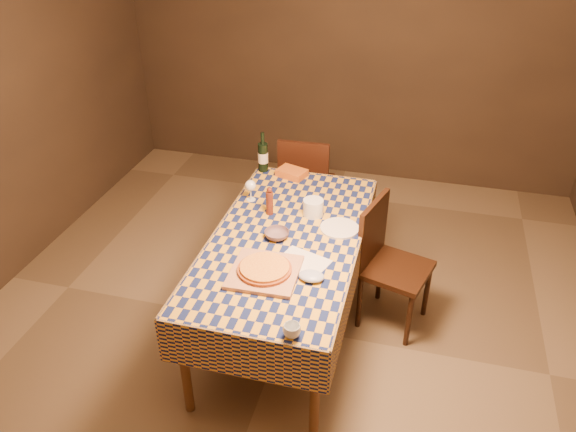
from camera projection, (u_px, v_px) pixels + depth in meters
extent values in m
plane|color=brown|center=(286.00, 327.00, 3.99)|extent=(5.00, 5.00, 0.00)
cube|color=#34271D|center=(353.00, 45.00, 5.33)|extent=(4.50, 0.10, 2.70)
cylinder|color=brown|center=(184.00, 364.00, 3.19)|extent=(0.06, 0.06, 0.75)
cylinder|color=brown|center=(315.00, 391.00, 3.03)|extent=(0.06, 0.06, 0.75)
cylinder|color=brown|center=(267.00, 216.00, 4.55)|extent=(0.06, 0.06, 0.75)
cylinder|color=brown|center=(360.00, 229.00, 4.39)|extent=(0.06, 0.06, 0.75)
cube|color=brown|center=(286.00, 241.00, 3.60)|extent=(0.90, 1.80, 0.03)
cube|color=brown|center=(286.00, 239.00, 3.59)|extent=(0.92, 1.82, 0.02)
cube|color=brown|center=(241.00, 357.00, 2.91)|extent=(0.94, 0.01, 0.30)
cube|color=brown|center=(316.00, 190.00, 4.41)|extent=(0.94, 0.01, 0.30)
cube|color=brown|center=(219.00, 246.00, 3.76)|extent=(0.01, 1.84, 0.30)
cube|color=brown|center=(357.00, 267.00, 3.56)|extent=(0.01, 1.84, 0.30)
cube|color=#B37754|center=(265.00, 272.00, 3.25)|extent=(0.40, 0.40, 0.02)
cylinder|color=#8E3F17|center=(265.00, 269.00, 3.24)|extent=(0.36, 0.36, 0.02)
cylinder|color=orange|center=(265.00, 267.00, 3.23)|extent=(0.32, 0.32, 0.01)
cylinder|color=#4F1D12|center=(270.00, 203.00, 3.78)|extent=(0.06, 0.06, 0.17)
sphere|color=#4F1D12|center=(269.00, 190.00, 3.73)|extent=(0.04, 0.04, 0.04)
imported|color=#634B53|center=(277.00, 235.00, 3.56)|extent=(0.19, 0.19, 0.05)
cylinder|color=white|center=(251.00, 200.00, 3.99)|extent=(0.08, 0.08, 0.00)
cylinder|color=white|center=(251.00, 195.00, 3.97)|extent=(0.01, 0.01, 0.07)
sphere|color=white|center=(250.00, 186.00, 3.93)|extent=(0.08, 0.08, 0.08)
ellipsoid|color=#42070C|center=(250.00, 187.00, 3.93)|extent=(0.05, 0.05, 0.03)
cylinder|color=black|center=(263.00, 157.00, 4.32)|extent=(0.10, 0.10, 0.23)
cylinder|color=black|center=(263.00, 138.00, 4.24)|extent=(0.04, 0.04, 0.09)
cylinder|color=beige|center=(263.00, 157.00, 4.32)|extent=(0.10, 0.10, 0.08)
cylinder|color=silver|center=(313.00, 207.00, 3.79)|extent=(0.16, 0.16, 0.11)
cube|color=#BA5918|center=(292.00, 173.00, 4.28)|extent=(0.25, 0.21, 0.05)
cylinder|color=white|center=(339.00, 228.00, 3.66)|extent=(0.31, 0.31, 0.01)
imported|color=silver|center=(292.00, 331.00, 2.81)|extent=(0.10, 0.10, 0.07)
cube|color=silver|center=(302.00, 262.00, 3.35)|extent=(0.35, 0.31, 0.00)
ellipsoid|color=#A0ADCD|center=(311.00, 276.00, 3.21)|extent=(0.16, 0.12, 0.04)
cube|color=black|center=(307.00, 184.00, 4.86)|extent=(0.44, 0.44, 0.04)
cube|color=black|center=(303.00, 168.00, 4.56)|extent=(0.42, 0.05, 0.46)
cylinder|color=black|center=(330.00, 199.00, 5.10)|extent=(0.04, 0.04, 0.43)
cylinder|color=black|center=(291.00, 195.00, 5.16)|extent=(0.04, 0.04, 0.43)
cylinder|color=black|center=(323.00, 220.00, 4.80)|extent=(0.04, 0.04, 0.43)
cylinder|color=black|center=(282.00, 215.00, 4.87)|extent=(0.04, 0.04, 0.43)
cube|color=black|center=(397.00, 270.00, 3.82)|extent=(0.52, 0.52, 0.04)
cube|color=black|center=(373.00, 231.00, 3.77)|extent=(0.15, 0.41, 0.46)
cylinder|color=black|center=(409.00, 321.00, 3.73)|extent=(0.04, 0.04, 0.43)
cylinder|color=black|center=(427.00, 291.00, 3.99)|extent=(0.04, 0.04, 0.43)
cylinder|color=black|center=(359.00, 302.00, 3.89)|extent=(0.04, 0.04, 0.43)
cylinder|color=black|center=(380.00, 275.00, 4.15)|extent=(0.04, 0.04, 0.43)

